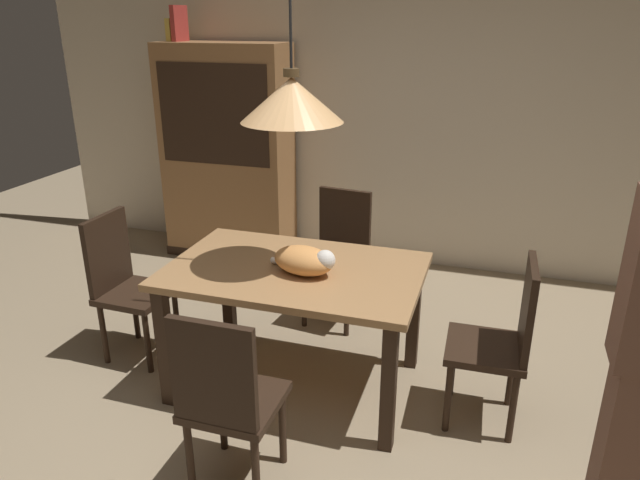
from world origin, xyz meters
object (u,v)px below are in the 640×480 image
(cat_sleeping, at_px, (305,260))
(book_red_tall, at_px, (179,23))
(chair_far_back, at_px, (339,251))
(book_yellow_short, at_px, (174,30))
(chair_near_front, at_px, (226,397))
(chair_left_side, at_px, (125,280))
(pendant_lamp, at_px, (292,99))
(dining_table, at_px, (295,284))
(hutch_bookcase, at_px, (228,158))
(chair_right_side, at_px, (503,337))

(cat_sleeping, bearing_deg, book_red_tall, 133.28)
(chair_far_back, relative_size, book_yellow_short, 4.65)
(cat_sleeping, bearing_deg, chair_near_front, -95.64)
(chair_far_back, height_order, cat_sleeping, chair_far_back)
(chair_left_side, distance_m, cat_sleeping, 1.25)
(book_red_tall, bearing_deg, pendant_lamp, -47.24)
(dining_table, height_order, hutch_bookcase, hutch_bookcase)
(dining_table, xyz_separation_m, cat_sleeping, (0.08, -0.06, 0.18))
(chair_left_side, bearing_deg, book_yellow_short, 107.47)
(dining_table, distance_m, cat_sleeping, 0.20)
(dining_table, bearing_deg, chair_left_side, 179.89)
(chair_right_side, relative_size, pendant_lamp, 0.72)
(chair_right_side, relative_size, hutch_bookcase, 0.50)
(cat_sleeping, height_order, book_red_tall, book_red_tall)
(cat_sleeping, xyz_separation_m, book_yellow_short, (-1.76, 1.81, 1.11))
(cat_sleeping, bearing_deg, hutch_bookcase, 126.40)
(dining_table, height_order, pendant_lamp, pendant_lamp)
(cat_sleeping, distance_m, pendant_lamp, 0.84)
(chair_left_side, bearing_deg, chair_far_back, 37.58)
(chair_near_front, bearing_deg, pendant_lamp, 90.00)
(pendant_lamp, height_order, book_red_tall, pendant_lamp)
(cat_sleeping, bearing_deg, chair_far_back, 94.41)
(chair_right_side, distance_m, pendant_lamp, 1.61)
(pendant_lamp, bearing_deg, dining_table, -63.43)
(chair_near_front, distance_m, pendant_lamp, 1.45)
(chair_right_side, relative_size, book_yellow_short, 4.65)
(chair_near_front, bearing_deg, chair_right_side, 37.96)
(hutch_bookcase, bearing_deg, book_yellow_short, 179.80)
(chair_far_back, xyz_separation_m, book_yellow_short, (-1.69, 0.88, 1.43))
(chair_far_back, distance_m, book_yellow_short, 2.38)
(chair_far_back, relative_size, cat_sleeping, 2.34)
(chair_right_side, relative_size, cat_sleeping, 2.34)
(chair_near_front, height_order, hutch_bookcase, hutch_bookcase)
(hutch_bookcase, bearing_deg, pendant_lamp, -54.47)
(chair_near_front, relative_size, chair_right_side, 1.00)
(hutch_bookcase, relative_size, book_yellow_short, 9.25)
(chair_near_front, distance_m, book_yellow_short, 3.43)
(cat_sleeping, distance_m, book_red_tall, 2.74)
(chair_near_front, bearing_deg, hutch_bookcase, 115.44)
(pendant_lamp, distance_m, book_red_tall, 2.41)
(dining_table, relative_size, pendant_lamp, 1.08)
(chair_right_side, xyz_separation_m, book_yellow_short, (-2.81, 1.75, 1.43))
(chair_far_back, relative_size, chair_left_side, 1.00)
(chair_near_front, xyz_separation_m, chair_right_side, (1.13, 0.88, 0.00))
(book_yellow_short, xyz_separation_m, book_red_tall, (0.06, 0.00, 0.05))
(chair_right_side, bearing_deg, pendant_lamp, -179.91)
(dining_table, height_order, book_red_tall, book_red_tall)
(book_red_tall, bearing_deg, chair_far_back, -28.26)
(pendant_lamp, bearing_deg, book_yellow_short, 133.75)
(cat_sleeping, height_order, book_yellow_short, book_yellow_short)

